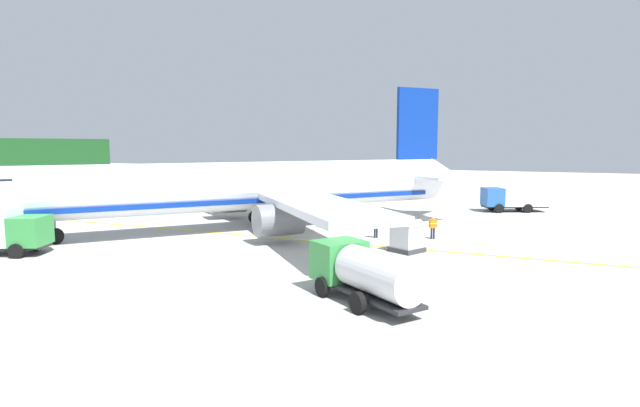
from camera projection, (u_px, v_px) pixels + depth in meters
The scene contains 9 objects.
airliner_foreground at pixel (254, 187), 40.32m from camera, with size 33.66×30.54×11.90m.
service_truck_baggage at pixel (364, 271), 21.76m from camera, with size 5.03×5.99×2.40m.
service_truck_pushback at pixel (515, 198), 50.91m from camera, with size 4.63×6.69×2.40m.
cargo_container_near at pixel (407, 237), 31.99m from camera, with size 2.38×2.38×2.08m.
crew_marshaller at pixel (433, 226), 36.29m from camera, with size 0.42×0.56×1.64m.
crew_loader_left at pixel (413, 229), 34.48m from camera, with size 0.57×0.41×1.71m.
crew_loader_right at pixel (376, 225), 36.71m from camera, with size 0.48×0.48×1.65m.
crew_supervisor at pixel (325, 217), 40.94m from camera, with size 0.39×0.58×1.61m.
apron_guide_line at pixel (290, 239), 36.39m from camera, with size 0.30×60.00×0.01m, color yellow.
Camera 1 is at (-12.59, 0.01, 6.87)m, focal length 28.32 mm.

